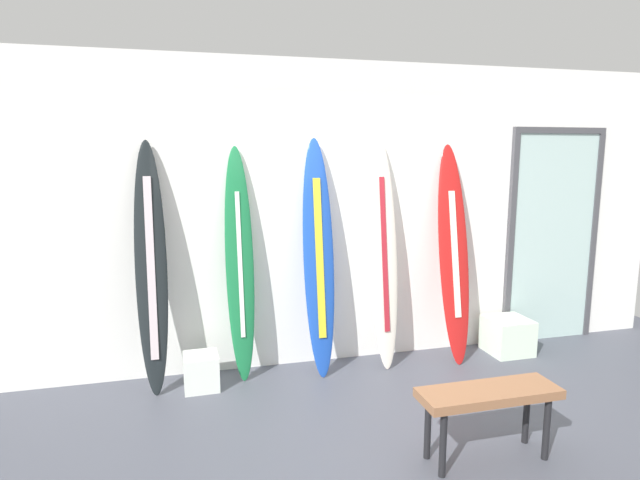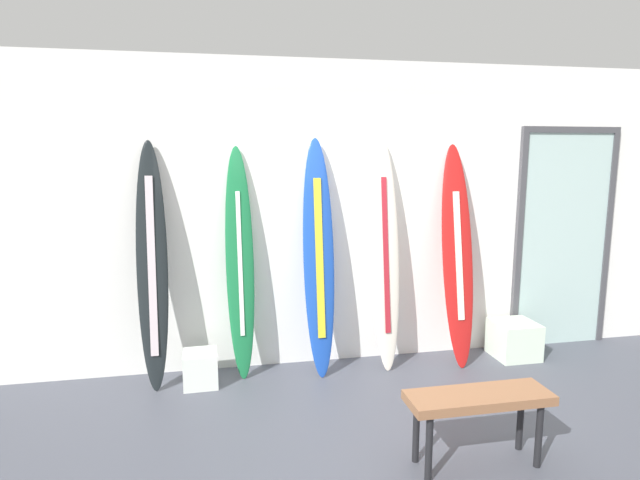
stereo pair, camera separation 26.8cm
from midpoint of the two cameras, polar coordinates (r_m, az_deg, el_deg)
The scene contains 11 objects.
ground at distance 4.19m, azimuth 3.86°, elevation -19.07°, with size 8.00×8.00×0.04m, color #4B4E5A.
wall_back at distance 4.96m, azimuth -0.73°, elevation 2.76°, with size 7.20×0.20×2.80m, color white.
surfboard_charcoal at distance 4.58m, azimuth -19.45°, elevation -3.03°, with size 0.26×0.41×2.09m.
surfboard_emerald at distance 4.63m, azimuth -10.34°, elevation -2.83°, with size 0.26×0.32×2.04m.
surfboard_cobalt at distance 4.66m, azimuth -1.80°, elevation -1.96°, with size 0.28×0.40×2.11m.
surfboard_ivory at distance 4.85m, azimuth 5.32°, elevation -1.71°, with size 0.27×0.38×2.11m.
surfboard_crimson at distance 5.09m, azimuth 12.84°, elevation -1.67°, with size 0.30×0.45×2.06m.
display_block_left at distance 4.72m, azimuth -14.41°, elevation -13.66°, with size 0.29×0.29×0.30m.
display_block_center at distance 5.60m, azimuth 18.38°, elevation -9.82°, with size 0.40×0.40×0.35m.
glass_door at distance 5.95m, azimuth 22.74°, elevation 0.70°, with size 1.07×0.06×2.23m.
bench at distance 3.65m, azimuth 15.76°, elevation -16.31°, with size 0.92×0.30×0.48m.
Camera 1 is at (-1.32, -3.45, 1.98)m, focal length 29.51 mm.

